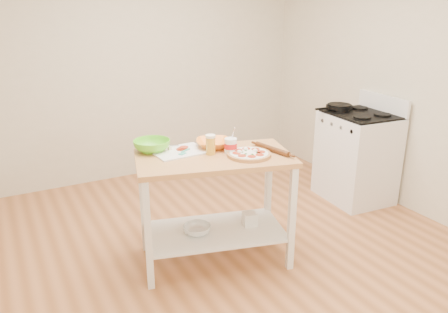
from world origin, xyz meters
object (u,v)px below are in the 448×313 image
spatula (184,152)px  gas_stove (357,156)px  shelf_bin (250,219)px  green_bowl (152,146)px  orange_bowl (213,144)px  pizza (249,154)px  shelf_glass_bowl (197,230)px  yogurt_tub (231,146)px  skillet (339,107)px  cutting_board (179,151)px  rolling_pin (272,149)px  beer_pint (211,145)px  knife (157,147)px  prep_island (214,186)px

spatula → gas_stove: bearing=-21.9°
gas_stove → shelf_bin: bearing=-160.9°
green_bowl → shelf_bin: (0.68, -0.38, -0.63)m
orange_bowl → pizza: bearing=-65.6°
gas_stove → pizza: gas_stove is taller
shelf_glass_bowl → spatula: bearing=106.3°
yogurt_tub → gas_stove: bearing=11.8°
gas_stove → green_bowl: gas_stove is taller
skillet → yogurt_tub: (-1.64, -0.59, -0.02)m
cutting_board → rolling_pin: (0.65, -0.34, 0.01)m
orange_bowl → beer_pint: bearing=-123.9°
gas_stove → shelf_bin: size_ratio=10.27×
skillet → knife: skillet is taller
skillet → knife: (-2.10, -0.22, -0.06)m
prep_island → shelf_glass_bowl: (-0.15, 0.02, -0.35)m
knife → orange_bowl: 0.45m
pizza → skillet: bearing=24.8°
knife → cutting_board: bearing=-38.5°
orange_bowl → shelf_bin: bearing=-47.9°
skillet → green_bowl: bearing=-168.8°
knife → shelf_glass_bowl: size_ratio=1.22×
skillet → beer_pint: 1.87m
skillet → prep_island: bearing=-157.3°
gas_stove → knife: gas_stove is taller
skillet → pizza: bearing=-150.7°
skillet → yogurt_tub: bearing=-155.7°
orange_bowl → rolling_pin: 0.48m
green_bowl → yogurt_tub: bearing=-32.7°
yogurt_tub → shelf_glass_bowl: bearing=175.3°
orange_bowl → shelf_bin: size_ratio=2.51×
gas_stove → pizza: bearing=-159.0°
pizza → yogurt_tub: (-0.09, 0.13, 0.04)m
shelf_glass_bowl → orange_bowl: bearing=34.8°
rolling_pin → yogurt_tub: bearing=156.4°
beer_pint → shelf_bin: beer_pint is taller
orange_bowl → rolling_pin: size_ratio=0.78×
skillet → beer_pint: bearing=-158.7°
orange_bowl → spatula: bearing=-172.5°
prep_island → spatula: size_ratio=9.90×
green_bowl → rolling_pin: (0.82, -0.46, -0.02)m
skillet → yogurt_tub: yogurt_tub is taller
pizza → orange_bowl: 0.35m
beer_pint → orange_bowl: bearing=56.1°
skillet → spatula: (-1.96, -0.44, -0.06)m
pizza → shelf_bin: (0.07, 0.08, -0.60)m
cutting_board → shelf_glass_bowl: bearing=-76.3°
gas_stove → orange_bowl: size_ratio=4.09×
prep_island → gas_stove: 1.92m
knife → shelf_glass_bowl: (0.18, -0.35, -0.62)m
gas_stove → skillet: gas_stove is taller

